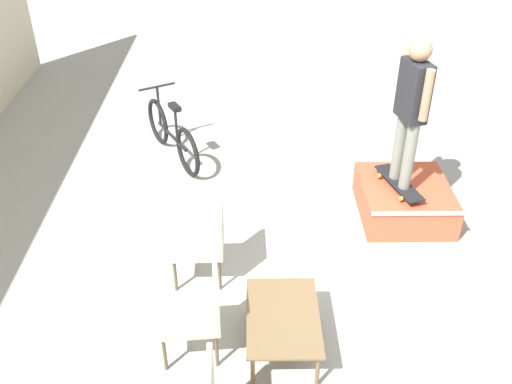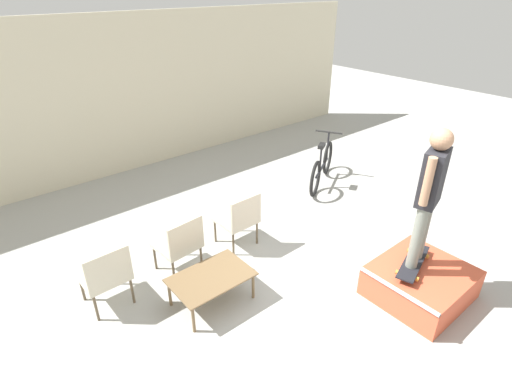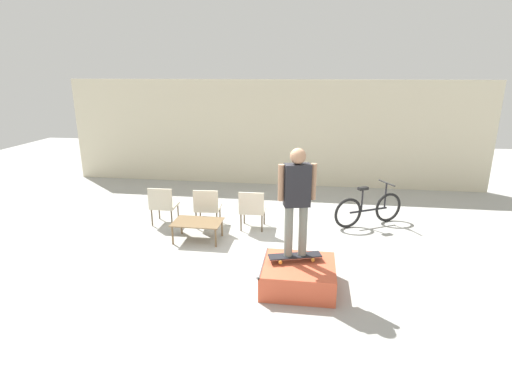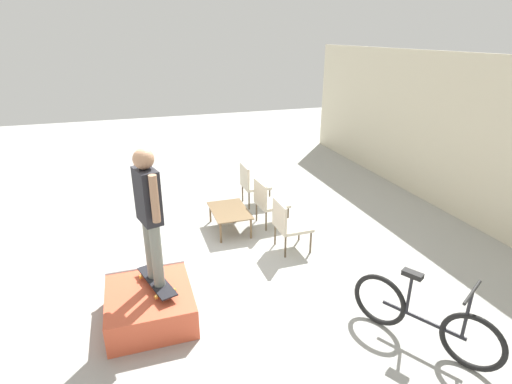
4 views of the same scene
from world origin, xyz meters
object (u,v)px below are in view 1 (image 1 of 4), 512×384
(skate_ramp_box, at_px, (404,200))
(patio_chair_right, at_px, (206,238))
(person_skater, at_px, (412,103))
(patio_chair_center, at_px, (199,308))
(bicycle, at_px, (172,135))
(skateboard_on_ramp, at_px, (399,183))
(coffee_table, at_px, (283,319))

(skate_ramp_box, relative_size, patio_chair_right, 1.33)
(person_skater, height_order, patio_chair_center, person_skater)
(patio_chair_right, bearing_deg, patio_chair_center, -1.06)
(person_skater, xyz_separation_m, patio_chair_center, (-1.97, 2.15, -0.99))
(bicycle, bearing_deg, patio_chair_right, 165.01)
(skateboard_on_ramp, xyz_separation_m, patio_chair_right, (-1.00, 2.15, -0.00))
(person_skater, relative_size, bicycle, 1.11)
(skateboard_on_ramp, relative_size, person_skater, 0.50)
(skateboard_on_ramp, height_order, person_skater, person_skater)
(skateboard_on_ramp, height_order, bicycle, bicycle)
(skateboard_on_ramp, height_order, coffee_table, skateboard_on_ramp)
(skateboard_on_ramp, bearing_deg, patio_chair_right, 97.90)
(skateboard_on_ramp, xyz_separation_m, bicycle, (1.45, 2.77, -0.12))
(patio_chair_right, bearing_deg, skateboard_on_ramp, 113.92)
(coffee_table, bearing_deg, bicycle, 21.39)
(person_skater, relative_size, coffee_table, 1.76)
(person_skater, relative_size, patio_chair_right, 1.96)
(skate_ramp_box, xyz_separation_m, skateboard_on_ramp, (-0.06, 0.11, 0.28))
(skate_ramp_box, relative_size, skateboard_on_ramp, 1.35)
(bicycle, bearing_deg, skateboard_on_ramp, -146.94)
(skateboard_on_ramp, distance_m, bicycle, 3.13)
(person_skater, bearing_deg, skate_ramp_box, -76.81)
(patio_chair_right, relative_size, bicycle, 0.57)
(skate_ramp_box, xyz_separation_m, bicycle, (1.39, 2.88, 0.16))
(skate_ramp_box, relative_size, patio_chair_center, 1.33)
(skateboard_on_ramp, height_order, patio_chair_center, patio_chair_center)
(patio_chair_center, relative_size, bicycle, 0.57)
(person_skater, height_order, patio_chair_right, person_skater)
(skateboard_on_ramp, relative_size, patio_chair_right, 0.98)
(skate_ramp_box, relative_size, bicycle, 0.75)
(bicycle, bearing_deg, patio_chair_center, 161.07)
(skateboard_on_ramp, xyz_separation_m, patio_chair_center, (-1.97, 2.15, -0.00))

